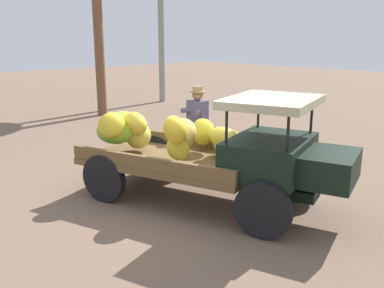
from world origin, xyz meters
name	(u,v)px	position (x,y,z in m)	size (l,w,h in m)	color
ground_plane	(197,201)	(0.00, 0.00, 0.00)	(60.00, 60.00, 0.00)	#775E4A
truck	(214,151)	(0.25, 0.14, 0.91)	(4.66, 2.80, 1.85)	black
farmer	(197,123)	(-1.29, 1.26, 1.00)	(0.52, 0.48, 1.75)	#8E6B4F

